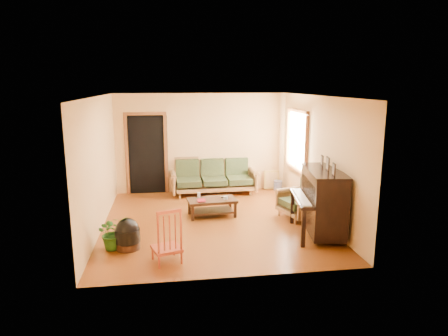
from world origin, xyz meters
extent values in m
plane|color=#5D290C|center=(0.00, 0.00, 0.00)|extent=(5.00, 5.00, 0.00)
cube|color=black|center=(-1.45, 2.48, 1.02)|extent=(1.08, 0.16, 2.05)
cube|color=white|center=(2.21, 1.30, 1.50)|extent=(0.12, 1.36, 1.46)
cube|color=olive|center=(0.27, 2.15, 0.47)|extent=(2.23, 0.98, 0.94)
cube|color=black|center=(0.02, 0.37, 0.19)|extent=(1.09, 0.66, 0.38)
cube|color=olive|center=(1.86, -0.03, 0.43)|extent=(1.04, 1.07, 0.87)
cube|color=black|center=(1.98, -1.02, 0.63)|extent=(1.05, 1.55, 1.27)
cylinder|color=black|center=(-1.64, -1.20, 0.21)|extent=(0.50, 0.50, 0.42)
cube|color=#9A331C|center=(-0.97, -1.81, 0.46)|extent=(0.56, 0.58, 0.93)
cube|color=gold|center=(1.88, 2.36, 0.27)|extent=(0.41, 0.12, 0.54)
cylinder|color=#303D91|center=(2.02, 2.20, 0.14)|extent=(0.29, 0.29, 0.28)
imported|color=#1F5418|center=(-1.89, -1.14, 0.30)|extent=(0.69, 0.66, 0.61)
imported|color=maroon|center=(-0.31, 0.26, 0.39)|extent=(0.18, 0.23, 0.02)
cylinder|color=silver|center=(-0.25, 0.53, 0.44)|extent=(0.07, 0.07, 0.11)
cylinder|color=silver|center=(0.32, 0.33, 0.41)|extent=(0.11, 0.11, 0.06)
cube|color=black|center=(0.31, 0.46, 0.39)|extent=(0.16, 0.09, 0.02)
camera|label=1|loc=(-0.91, -7.93, 2.85)|focal=32.00mm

